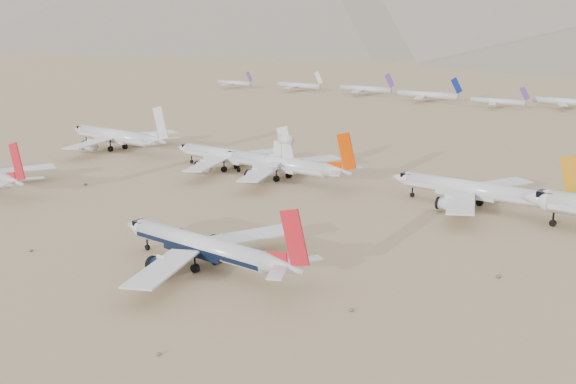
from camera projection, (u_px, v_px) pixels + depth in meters
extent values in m
plane|color=#977857|center=(235.00, 279.00, 118.80)|extent=(7000.00, 7000.00, 0.00)
cylinder|color=silver|center=(200.00, 245.00, 124.01)|extent=(33.58, 3.97, 3.97)
cube|color=black|center=(200.00, 247.00, 124.13)|extent=(32.91, 4.03, 0.89)
sphere|color=silver|center=(143.00, 228.00, 134.03)|extent=(3.97, 3.97, 3.97)
cube|color=black|center=(141.00, 223.00, 134.11)|extent=(2.78, 2.58, 0.99)
cone|color=silver|center=(284.00, 267.00, 111.55)|extent=(8.39, 3.97, 3.97)
cube|color=silver|center=(162.00, 268.00, 113.64)|extent=(12.97, 20.44, 0.62)
cube|color=silver|center=(277.00, 273.00, 107.51)|extent=(5.33, 6.97, 0.24)
cylinder|color=black|center=(161.00, 267.00, 119.43)|extent=(4.66, 2.86, 2.86)
cube|color=silver|center=(250.00, 236.00, 131.63)|extent=(12.97, 20.44, 0.62)
cube|color=silver|center=(305.00, 260.00, 113.40)|extent=(5.33, 6.97, 0.24)
cylinder|color=black|center=(223.00, 244.00, 132.04)|extent=(4.66, 2.86, 2.86)
cube|color=red|center=(295.00, 238.00, 108.73)|extent=(6.36, 0.32, 10.49)
cylinder|color=black|center=(147.00, 247.00, 134.41)|extent=(1.19, 0.50, 1.19)
cylinder|color=black|center=(195.00, 268.00, 121.97)|extent=(1.67, 0.99, 1.67)
cylinder|color=black|center=(216.00, 260.00, 126.22)|extent=(1.67, 0.99, 1.67)
cone|color=silver|center=(14.00, 182.00, 172.37)|extent=(8.57, 4.11, 4.11)
cube|color=silver|center=(3.00, 184.00, 168.23)|extent=(5.44, 7.12, 0.25)
cube|color=silver|center=(20.00, 169.00, 192.89)|extent=(13.24, 20.87, 0.64)
cube|color=silver|center=(31.00, 179.00, 174.26)|extent=(5.44, 7.12, 0.25)
cylinder|color=silver|center=(1.00, 175.00, 193.32)|extent=(4.76, 2.96, 2.96)
cube|color=red|center=(17.00, 162.00, 169.48)|extent=(6.50, 0.33, 10.71)
sphere|color=silver|center=(549.00, 200.00, 150.00)|extent=(5.30, 5.30, 5.30)
cube|color=black|center=(546.00, 194.00, 150.11)|extent=(3.71, 3.45, 1.33)
cylinder|color=black|center=(553.00, 223.00, 150.51)|extent=(1.59, 0.66, 1.59)
cylinder|color=silver|center=(471.00, 189.00, 165.79)|extent=(35.33, 4.29, 4.29)
cube|color=silver|center=(471.00, 191.00, 165.92)|extent=(34.63, 4.36, 0.97)
sphere|color=silver|center=(409.00, 179.00, 176.33)|extent=(4.29, 4.29, 4.29)
cube|color=black|center=(407.00, 175.00, 176.42)|extent=(3.01, 2.79, 1.07)
cone|color=silver|center=(559.00, 201.00, 152.68)|extent=(8.83, 4.29, 4.29)
cube|color=silver|center=(461.00, 203.00, 154.83)|extent=(13.65, 21.50, 0.66)
cube|color=silver|center=(561.00, 204.00, 148.40)|extent=(5.61, 7.33, 0.26)
cylinder|color=silver|center=(449.00, 205.00, 160.94)|extent=(4.91, 3.09, 3.09)
cube|color=silver|center=(498.00, 184.00, 173.85)|extent=(13.65, 21.50, 0.66)
cube|color=silver|center=(571.00, 197.00, 154.63)|extent=(5.61, 7.33, 0.26)
cylinder|color=silver|center=(476.00, 191.00, 174.30)|extent=(4.91, 3.09, 3.09)
cube|color=orange|center=(572.00, 177.00, 149.70)|extent=(6.70, 0.34, 11.03)
cylinder|color=black|center=(412.00, 195.00, 176.75)|extent=(1.29, 0.54, 1.29)
cylinder|color=black|center=(471.00, 207.00, 163.61)|extent=(1.80, 1.07, 1.80)
cylinder|color=black|center=(480.00, 202.00, 168.20)|extent=(1.80, 1.07, 1.80)
cylinder|color=silver|center=(279.00, 163.00, 196.88)|extent=(35.67, 4.36, 4.36)
cube|color=silver|center=(279.00, 165.00, 197.01)|extent=(34.95, 4.42, 0.98)
sphere|color=silver|center=(236.00, 156.00, 207.52)|extent=(4.36, 4.36, 4.36)
cube|color=black|center=(234.00, 153.00, 207.61)|extent=(3.05, 2.83, 1.09)
cone|color=silver|center=(339.00, 172.00, 183.65)|extent=(8.92, 4.36, 4.36)
cube|color=silver|center=(259.00, 174.00, 185.82)|extent=(13.77, 21.71, 0.67)
cube|color=silver|center=(336.00, 173.00, 179.33)|extent=(5.66, 7.40, 0.26)
cylinder|color=silver|center=(255.00, 176.00, 191.99)|extent=(4.95, 3.14, 3.14)
cube|color=silver|center=(310.00, 160.00, 205.03)|extent=(13.77, 21.71, 0.67)
cube|color=silver|center=(352.00, 168.00, 185.63)|extent=(5.66, 7.40, 0.26)
cylinder|color=silver|center=(291.00, 166.00, 205.48)|extent=(4.95, 3.14, 3.14)
cube|color=#D23900|center=(346.00, 152.00, 180.64)|extent=(6.76, 0.35, 11.14)
cylinder|color=black|center=(239.00, 170.00, 207.95)|extent=(1.31, 0.54, 1.31)
cylinder|color=black|center=(276.00, 179.00, 194.67)|extent=(1.83, 1.09, 1.83)
cylinder|color=black|center=(289.00, 175.00, 199.33)|extent=(1.83, 1.09, 1.83)
cylinder|color=silver|center=(227.00, 155.00, 209.95)|extent=(35.58, 4.26, 4.26)
cube|color=silver|center=(227.00, 157.00, 210.08)|extent=(34.87, 4.32, 0.96)
sphere|color=silver|center=(189.00, 149.00, 220.57)|extent=(4.26, 4.26, 4.26)
cube|color=black|center=(188.00, 146.00, 220.66)|extent=(2.98, 2.77, 1.06)
cone|color=silver|center=(279.00, 163.00, 196.75)|extent=(8.89, 4.26, 4.26)
cube|color=silver|center=(206.00, 165.00, 198.95)|extent=(13.74, 21.65, 0.66)
cube|color=silver|center=(275.00, 164.00, 192.46)|extent=(5.65, 7.38, 0.26)
cylinder|color=silver|center=(204.00, 167.00, 205.09)|extent=(4.94, 3.07, 3.07)
cube|color=silver|center=(258.00, 153.00, 218.05)|extent=(13.74, 21.65, 0.66)
cube|color=silver|center=(292.00, 160.00, 198.72)|extent=(5.65, 7.38, 0.26)
cylinder|color=silver|center=(240.00, 158.00, 218.49)|extent=(4.94, 3.07, 3.07)
cube|color=silver|center=(285.00, 144.00, 193.76)|extent=(6.74, 0.34, 11.11)
cylinder|color=silver|center=(286.00, 139.00, 193.28)|extent=(4.45, 2.76, 2.76)
cylinder|color=black|center=(192.00, 162.00, 220.98)|extent=(1.28, 0.53, 1.28)
cylinder|color=black|center=(224.00, 169.00, 207.78)|extent=(1.79, 1.06, 1.79)
cylinder|color=black|center=(237.00, 166.00, 212.33)|extent=(1.79, 1.06, 1.79)
cylinder|color=silver|center=(114.00, 136.00, 244.92)|extent=(39.19, 4.81, 4.81)
cube|color=silver|center=(114.00, 137.00, 245.07)|extent=(38.40, 4.89, 1.08)
sphere|color=silver|center=(84.00, 131.00, 256.61)|extent=(4.81, 4.81, 4.81)
cube|color=black|center=(82.00, 127.00, 256.71)|extent=(3.37, 3.13, 1.20)
cone|color=silver|center=(156.00, 141.00, 230.38)|extent=(9.80, 4.81, 4.81)
cube|color=silver|center=(88.00, 143.00, 232.76)|extent=(15.13, 23.85, 0.74)
cube|color=silver|center=(150.00, 142.00, 225.63)|extent=(6.22, 8.13, 0.29)
cylinder|color=silver|center=(90.00, 146.00, 239.54)|extent=(5.44, 3.47, 3.47)
cube|color=silver|center=(148.00, 134.00, 253.89)|extent=(15.13, 23.85, 0.74)
cube|color=silver|center=(169.00, 138.00, 232.55)|extent=(6.22, 8.13, 0.29)
cylinder|color=silver|center=(132.00, 139.00, 254.39)|extent=(5.44, 3.47, 3.47)
cube|color=silver|center=(161.00, 123.00, 227.08)|extent=(7.43, 0.39, 12.24)
cylinder|color=black|center=(87.00, 143.00, 257.08)|extent=(1.44, 0.60, 1.44)
cylinder|color=black|center=(111.00, 149.00, 242.49)|extent=(2.02, 1.20, 2.02)
cylinder|color=black|center=(125.00, 146.00, 247.64)|extent=(2.02, 1.20, 2.02)
cylinder|color=silver|center=(234.00, 83.00, 502.47)|extent=(33.07, 3.27, 3.27)
cube|color=#53337E|center=(249.00, 77.00, 491.82)|extent=(6.59, 0.33, 8.29)
cube|color=silver|center=(227.00, 84.00, 496.06)|extent=(8.71, 15.22, 0.33)
cube|color=silver|center=(242.00, 83.00, 509.13)|extent=(8.71, 15.22, 0.33)
cylinder|color=silver|center=(299.00, 85.00, 476.79)|extent=(38.38, 3.79, 3.79)
cube|color=silver|center=(319.00, 78.00, 464.43)|extent=(7.64, 0.38, 9.63)
cube|color=silver|center=(291.00, 87.00, 469.35)|extent=(10.11, 17.67, 0.38)
cube|color=silver|center=(307.00, 85.00, 484.52)|extent=(10.11, 17.67, 0.38)
cylinder|color=silver|center=(365.00, 89.00, 448.03)|extent=(40.12, 3.97, 3.97)
cube|color=#53337E|center=(390.00, 81.00, 435.11)|extent=(7.99, 0.40, 10.06)
cube|color=silver|center=(357.00, 91.00, 440.25)|extent=(10.57, 18.47, 0.40)
cube|color=silver|center=(373.00, 89.00, 456.11)|extent=(10.57, 18.47, 0.40)
cylinder|color=silver|center=(427.00, 95.00, 407.93)|extent=(40.86, 4.04, 4.04)
cube|color=navy|center=(457.00, 86.00, 394.77)|extent=(8.14, 0.40, 10.25)
cube|color=silver|center=(420.00, 97.00, 400.00)|extent=(10.77, 18.81, 0.40)
cube|color=silver|center=(435.00, 94.00, 416.15)|extent=(10.77, 18.81, 0.40)
cylinder|color=silver|center=(498.00, 101.00, 375.12)|extent=(32.28, 3.19, 3.19)
cube|color=#53337E|center=(525.00, 94.00, 364.72)|extent=(6.43, 0.32, 8.10)
cube|color=silver|center=(492.00, 103.00, 368.86)|extent=(8.50, 14.86, 0.32)
cube|color=silver|center=(503.00, 101.00, 381.62)|extent=(8.50, 14.86, 0.32)
cylinder|color=silver|center=(567.00, 102.00, 370.42)|extent=(38.44, 3.80, 3.80)
cube|color=silver|center=(562.00, 104.00, 362.97)|extent=(10.13, 17.70, 0.38)
cube|color=silver|center=(572.00, 101.00, 378.16)|extent=(10.13, 17.70, 0.38)
cone|color=slate|center=(53.00, 3.00, 2875.27)|extent=(2048.00, 2048.00, 320.00)
cone|color=slate|center=(135.00, 5.00, 2381.02)|extent=(1456.00, 1456.00, 260.00)
cone|color=slate|center=(109.00, 24.00, 1838.93)|extent=(1080.00, 1080.00, 120.00)
cone|color=slate|center=(342.00, 28.00, 1364.69)|extent=(855.00, 855.00, 95.00)
ellipsoid|color=brown|center=(86.00, 184.00, 190.32)|extent=(1.12, 1.12, 0.62)
ellipsoid|color=brown|center=(31.00, 250.00, 133.67)|extent=(0.84, 0.84, 0.46)
ellipsoid|color=brown|center=(181.00, 229.00, 147.86)|extent=(0.98, 0.98, 0.54)
ellipsoid|color=brown|center=(159.00, 354.00, 91.21)|extent=(0.70, 0.70, 0.39)
ellipsoid|color=brown|center=(352.00, 310.00, 105.40)|extent=(0.84, 0.84, 0.46)
ellipsoid|color=brown|center=(498.00, 276.00, 119.59)|extent=(0.98, 0.98, 0.54)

